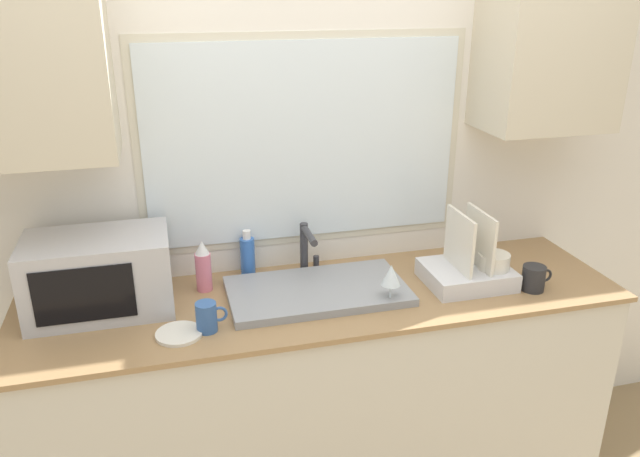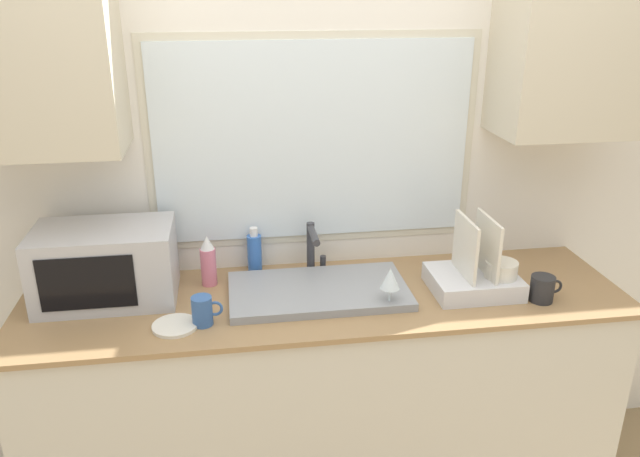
{
  "view_description": "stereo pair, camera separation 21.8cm",
  "coord_description": "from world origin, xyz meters",
  "px_view_note": "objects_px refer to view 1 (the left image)",
  "views": [
    {
      "loc": [
        -0.54,
        -1.7,
        2.01
      ],
      "look_at": [
        -0.03,
        0.27,
        1.2
      ],
      "focal_mm": 35.0,
      "sensor_mm": 36.0,
      "label": 1
    },
    {
      "loc": [
        -0.33,
        -1.74,
        2.01
      ],
      "look_at": [
        -0.03,
        0.27,
        1.2
      ],
      "focal_mm": 35.0,
      "sensor_mm": 36.0,
      "label": 2
    }
  ],
  "objects_px": {
    "faucet": "(307,245)",
    "soap_bottle": "(248,255)",
    "microwave": "(99,274)",
    "spray_bottle": "(203,267)",
    "dish_rack": "(470,268)",
    "mug_near_sink": "(207,317)",
    "wine_glass": "(391,276)"
  },
  "relations": [
    {
      "from": "faucet",
      "to": "soap_bottle",
      "type": "xyz_separation_m",
      "value": [
        -0.23,
        0.06,
        -0.04
      ]
    },
    {
      "from": "faucet",
      "to": "microwave",
      "type": "xyz_separation_m",
      "value": [
        -0.77,
        -0.1,
        0.01
      ]
    },
    {
      "from": "microwave",
      "to": "spray_bottle",
      "type": "distance_m",
      "value": 0.37
    },
    {
      "from": "dish_rack",
      "to": "spray_bottle",
      "type": "relative_size",
      "value": 1.6
    },
    {
      "from": "faucet",
      "to": "spray_bottle",
      "type": "height_order",
      "value": "faucet"
    },
    {
      "from": "faucet",
      "to": "mug_near_sink",
      "type": "relative_size",
      "value": 1.94
    },
    {
      "from": "dish_rack",
      "to": "spray_bottle",
      "type": "xyz_separation_m",
      "value": [
        -0.99,
        0.2,
        0.03
      ]
    },
    {
      "from": "faucet",
      "to": "dish_rack",
      "type": "xyz_separation_m",
      "value": [
        0.59,
        -0.24,
        -0.06
      ]
    },
    {
      "from": "soap_bottle",
      "to": "mug_near_sink",
      "type": "height_order",
      "value": "soap_bottle"
    },
    {
      "from": "mug_near_sink",
      "to": "wine_glass",
      "type": "distance_m",
      "value": 0.66
    },
    {
      "from": "spray_bottle",
      "to": "wine_glass",
      "type": "xyz_separation_m",
      "value": [
        0.64,
        -0.29,
        0.02
      ]
    },
    {
      "from": "microwave",
      "to": "soap_bottle",
      "type": "distance_m",
      "value": 0.57
    },
    {
      "from": "faucet",
      "to": "soap_bottle",
      "type": "distance_m",
      "value": 0.24
    },
    {
      "from": "soap_bottle",
      "to": "wine_glass",
      "type": "xyz_separation_m",
      "value": [
        0.46,
        -0.38,
        0.03
      ]
    },
    {
      "from": "faucet",
      "to": "wine_glass",
      "type": "distance_m",
      "value": 0.4
    },
    {
      "from": "soap_bottle",
      "to": "mug_near_sink",
      "type": "relative_size",
      "value": 1.76
    },
    {
      "from": "soap_bottle",
      "to": "microwave",
      "type": "bearing_deg",
      "value": -164.1
    },
    {
      "from": "dish_rack",
      "to": "spray_bottle",
      "type": "bearing_deg",
      "value": 168.39
    },
    {
      "from": "microwave",
      "to": "faucet",
      "type": "bearing_deg",
      "value": 7.22
    },
    {
      "from": "spray_bottle",
      "to": "wine_glass",
      "type": "relative_size",
      "value": 1.27
    },
    {
      "from": "soap_bottle",
      "to": "wine_glass",
      "type": "relative_size",
      "value": 1.19
    },
    {
      "from": "dish_rack",
      "to": "soap_bottle",
      "type": "height_order",
      "value": "dish_rack"
    },
    {
      "from": "faucet",
      "to": "wine_glass",
      "type": "height_order",
      "value": "faucet"
    },
    {
      "from": "mug_near_sink",
      "to": "spray_bottle",
      "type": "bearing_deg",
      "value": 87.05
    },
    {
      "from": "soap_bottle",
      "to": "mug_near_sink",
      "type": "xyz_separation_m",
      "value": [
        -0.2,
        -0.4,
        -0.03
      ]
    },
    {
      "from": "dish_rack",
      "to": "microwave",
      "type": "bearing_deg",
      "value": 173.98
    },
    {
      "from": "soap_bottle",
      "to": "spray_bottle",
      "type": "bearing_deg",
      "value": -152.61
    },
    {
      "from": "faucet",
      "to": "spray_bottle",
      "type": "xyz_separation_m",
      "value": [
        -0.41,
        -0.04,
        -0.03
      ]
    },
    {
      "from": "dish_rack",
      "to": "soap_bottle",
      "type": "relative_size",
      "value": 1.71
    },
    {
      "from": "spray_bottle",
      "to": "wine_glass",
      "type": "height_order",
      "value": "spray_bottle"
    },
    {
      "from": "faucet",
      "to": "soap_bottle",
      "type": "relative_size",
      "value": 1.1
    },
    {
      "from": "dish_rack",
      "to": "wine_glass",
      "type": "bearing_deg",
      "value": -166.48
    }
  ]
}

